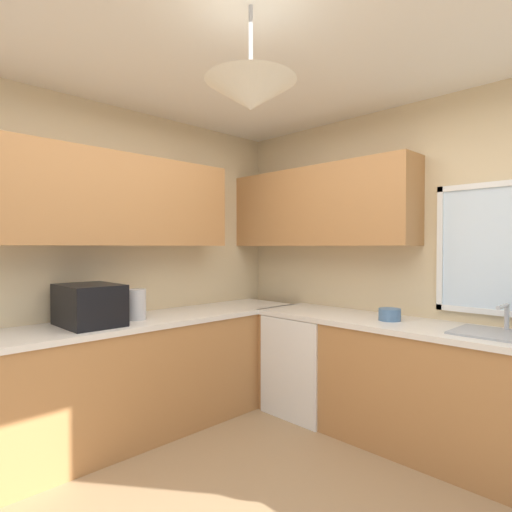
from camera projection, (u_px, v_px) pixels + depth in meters
name	position (u px, v px, depth m)	size (l,w,h in m)	color
room_shell	(231.00, 191.00, 2.92)	(3.69, 3.79, 2.64)	beige
counter_run_left	(112.00, 382.00, 3.06)	(0.65, 3.40, 0.89)	#AD7542
counter_run_back	(427.00, 388.00, 2.93)	(2.78, 0.65, 0.89)	#AD7542
dishwasher	(309.00, 363.00, 3.64)	(0.60, 0.60, 0.84)	white
microwave	(89.00, 305.00, 2.93)	(0.48, 0.36, 0.29)	black
kettle	(136.00, 304.00, 3.17)	(0.15, 0.15, 0.23)	#B7B7BC
sink_assembly	(500.00, 333.00, 2.61)	(0.52, 0.40, 0.19)	#9EA0A5
bowl	(390.00, 315.00, 3.13)	(0.16, 0.16, 0.09)	#4C7099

